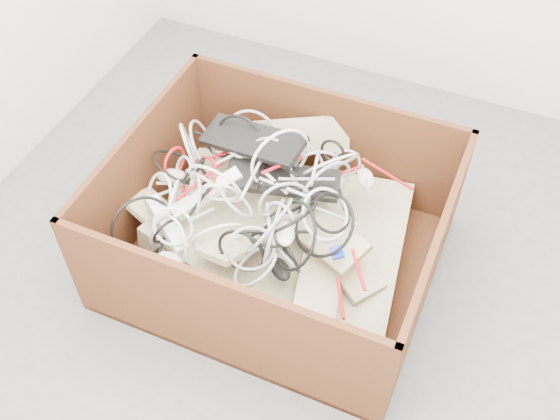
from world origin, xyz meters
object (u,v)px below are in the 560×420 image
at_px(vga_plug, 337,252).
at_px(cardboard_box, 274,240).
at_px(power_strip_right, 166,224).
at_px(power_strip_left, 207,194).

bearing_deg(vga_plug, cardboard_box, -153.27).
relative_size(cardboard_box, power_strip_right, 4.75).
distance_m(power_strip_left, vga_plug, 0.54).
bearing_deg(vga_plug, power_strip_right, -119.42).
height_order(power_strip_right, vga_plug, power_strip_right).
height_order(cardboard_box, power_strip_right, cardboard_box).
bearing_deg(cardboard_box, power_strip_left, -164.67).
relative_size(power_strip_left, vga_plug, 6.40).
distance_m(cardboard_box, vga_plug, 0.40).
bearing_deg(vga_plug, power_strip_left, -136.23).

